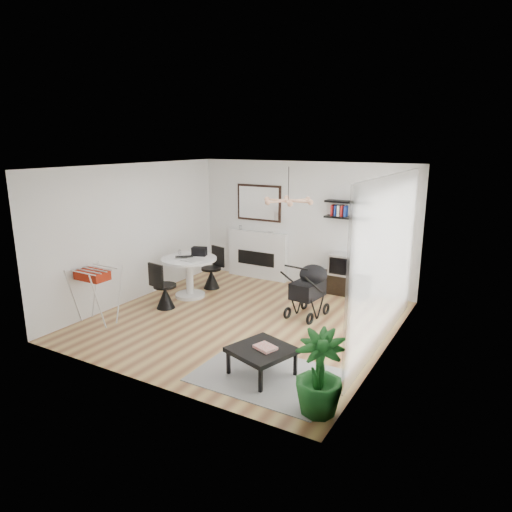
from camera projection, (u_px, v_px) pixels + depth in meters
The scene contains 25 objects.
floor at pixel (244, 320), 8.15m from camera, with size 5.00×5.00×0.00m, color brown.
ceiling at pixel (242, 167), 7.49m from camera, with size 5.00×5.00×0.00m, color white.
wall_back at pixel (303, 224), 9.92m from camera, with size 5.00×5.00×0.00m, color white.
wall_left at pixel (136, 233), 9.03m from camera, with size 5.00×5.00×0.00m, color white.
wall_right at pixel (390, 266), 6.60m from camera, with size 5.00×5.00×0.00m, color white.
sheer_curtain at pixel (387, 262), 6.82m from camera, with size 0.04×3.60×2.60m, color white.
fireplace at pixel (258, 249), 10.55m from camera, with size 1.50×0.17×2.16m.
shelf_lower at pixel (346, 218), 9.26m from camera, with size 0.90×0.25×0.04m, color black.
shelf_upper at pixel (347, 202), 9.18m from camera, with size 0.90×0.25×0.04m, color black.
pendant_lamp at pixel (288, 201), 7.53m from camera, with size 0.90×0.90×0.10m, color tan, non-canonical shape.
tv_console at pixel (342, 284), 9.53m from camera, with size 1.12×0.39×0.42m, color black.
crt_tv at pixel (343, 264), 9.42m from camera, with size 0.50×0.44×0.44m.
dining_table at pixel (189, 271), 9.26m from camera, with size 1.12×1.12×0.82m.
laptop at pixel (184, 257), 9.18m from camera, with size 0.36×0.23×0.03m, color black.
black_bag at pixel (199, 251), 9.37m from camera, with size 0.29×0.18×0.18m, color black.
newspaper at pixel (192, 260), 9.01m from camera, with size 0.37×0.30×0.01m, color beige.
drinking_glass at pixel (180, 252), 9.47m from camera, with size 0.06×0.06×0.10m, color white.
chair_far at pixel (212, 275), 9.88m from camera, with size 0.46×0.47×0.90m.
chair_near at pixel (164, 294), 8.67m from camera, with size 0.45×0.46×0.91m.
drying_rack at pixel (97, 294), 7.95m from camera, with size 0.66×0.62×0.99m.
stroller at pixel (309, 292), 8.28m from camera, with size 0.61×0.89×1.04m.
rug at pixel (267, 376), 6.20m from camera, with size 1.89×1.37×0.01m, color gray.
coffee_table at pixel (262, 351), 6.15m from camera, with size 0.94×0.94×0.39m.
magazines at pixel (265, 347), 6.12m from camera, with size 0.28×0.22×0.04m, color #CA3C32.
potted_plant at pixel (319, 373), 5.25m from camera, with size 0.57×0.57×1.02m, color #1A5D20.
Camera 1 is at (4.00, -6.49, 3.10)m, focal length 32.00 mm.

